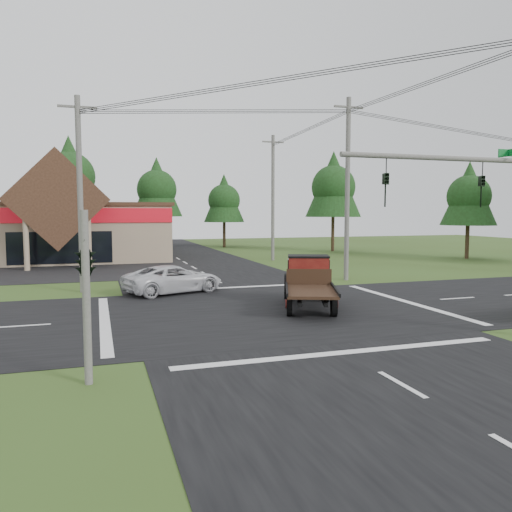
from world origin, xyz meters
name	(u,v)px	position (x,y,z in m)	size (l,w,h in m)	color
ground	(270,311)	(0.00, 0.00, 0.00)	(120.00, 120.00, 0.00)	#35491A
road_ns	(270,311)	(0.00, 0.00, 0.01)	(12.00, 120.00, 0.02)	black
road_ew	(270,311)	(0.00, 0.00, 0.01)	(120.00, 12.00, 0.02)	black
traffic_signal_corner	(85,245)	(-7.50, -7.32, 3.52)	(0.53, 2.48, 4.40)	#595651
utility_pole_nw	(80,193)	(-8.00, 8.00, 5.39)	(2.00, 0.30, 10.50)	#595651
utility_pole_ne	(347,188)	(8.00, 8.00, 5.89)	(2.00, 0.30, 11.50)	#595651
utility_pole_n	(273,197)	(8.00, 22.00, 5.74)	(2.00, 0.30, 11.20)	#595651
tree_row_c	(69,174)	(-10.00, 41.00, 8.72)	(7.28, 7.28, 13.13)	#332316
tree_row_d	(157,188)	(0.00, 42.00, 7.38)	(6.16, 6.16, 11.11)	#332316
tree_row_e	(224,199)	(8.00, 40.00, 6.03)	(5.04, 5.04, 9.09)	#332316
tree_side_ne	(333,185)	(18.00, 30.00, 7.38)	(6.16, 6.16, 11.11)	#332316
tree_side_e_near	(469,194)	(26.00, 18.00, 6.03)	(5.04, 5.04, 9.09)	#332316
antique_flatbed_truck	(309,283)	(1.85, -0.10, 1.18)	(2.16, 5.66, 2.37)	#500C0B
white_pickup	(174,279)	(-3.31, 6.31, 0.75)	(2.49, 5.39, 1.50)	silver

